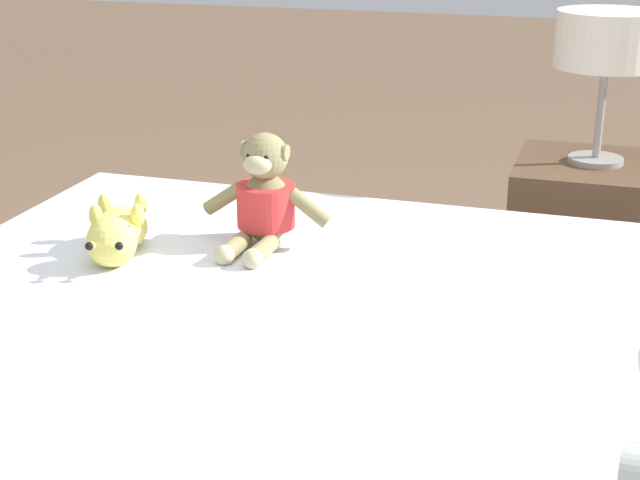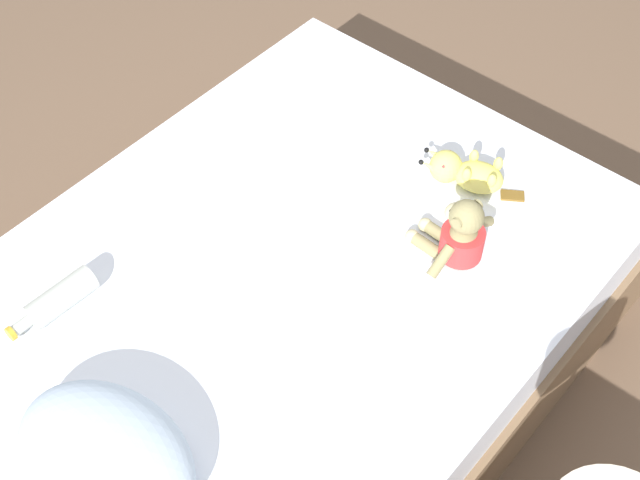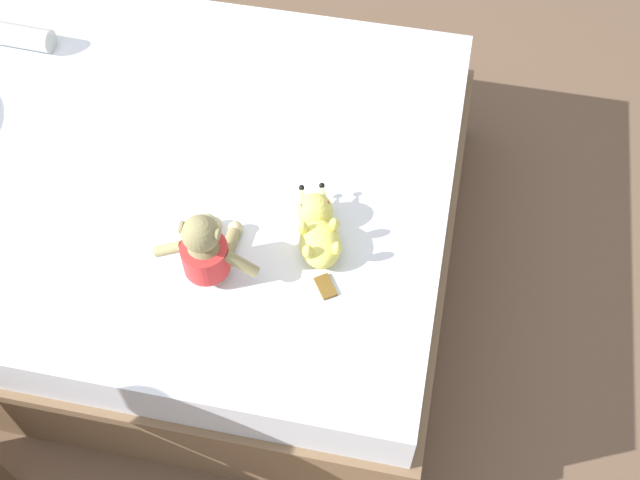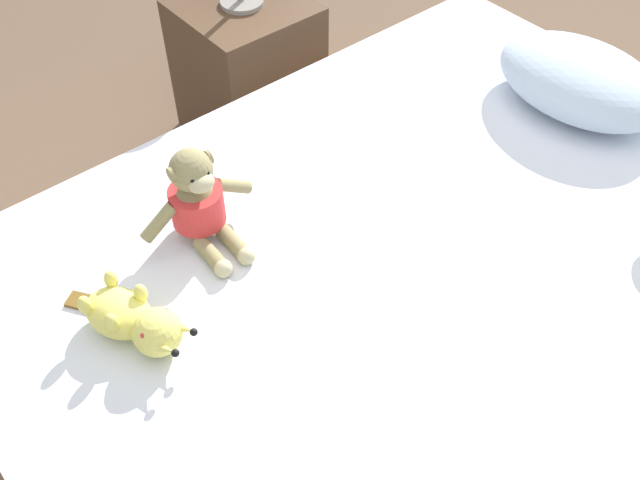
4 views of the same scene
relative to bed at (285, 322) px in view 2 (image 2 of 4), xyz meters
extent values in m
plane|color=brown|center=(0.00, 0.00, -0.23)|extent=(16.00, 16.00, 0.00)
cube|color=#846647|center=(0.00, 0.00, -0.08)|extent=(1.46, 1.96, 0.30)
cube|color=white|center=(0.00, 0.00, 0.15)|extent=(1.41, 1.91, 0.17)
ellipsoid|color=silver|center=(-0.09, 0.70, 0.32)|extent=(0.49, 0.35, 0.16)
ellipsoid|color=#8E8456|center=(-0.35, -0.35, 0.31)|extent=(0.10, 0.11, 0.15)
cylinder|color=red|center=(-0.35, -0.35, 0.32)|extent=(0.13, 0.13, 0.09)
sphere|color=#8E8456|center=(-0.35, -0.35, 0.42)|extent=(0.10, 0.10, 0.10)
ellipsoid|color=#C1B789|center=(-0.31, -0.36, 0.42)|extent=(0.05, 0.06, 0.04)
sphere|color=black|center=(-0.31, -0.34, 0.43)|extent=(0.01, 0.01, 0.01)
sphere|color=black|center=(-0.31, -0.37, 0.43)|extent=(0.01, 0.01, 0.01)
cylinder|color=#8E8456|center=(-0.35, -0.31, 0.43)|extent=(0.03, 0.01, 0.03)
cylinder|color=#8E8456|center=(-0.35, -0.40, 0.43)|extent=(0.03, 0.01, 0.03)
cylinder|color=#8E8456|center=(-0.35, -0.26, 0.32)|extent=(0.03, 0.10, 0.08)
cylinder|color=#8E8456|center=(-0.35, -0.45, 0.32)|extent=(0.03, 0.10, 0.08)
cylinder|color=#8E8456|center=(-0.25, -0.33, 0.25)|extent=(0.10, 0.04, 0.04)
cylinder|color=#8E8456|center=(-0.26, -0.39, 0.25)|extent=(0.10, 0.04, 0.04)
sphere|color=#C1B789|center=(-0.20, -0.33, 0.25)|extent=(0.04, 0.04, 0.04)
sphere|color=#C1B789|center=(-0.21, -0.39, 0.25)|extent=(0.04, 0.04, 0.04)
ellipsoid|color=#EAE066|center=(-0.23, -0.63, 0.28)|extent=(0.18, 0.15, 0.08)
sphere|color=#EAE066|center=(-0.13, -0.59, 0.29)|extent=(0.10, 0.10, 0.10)
cone|color=#EAE066|center=(-0.10, -0.55, 0.30)|extent=(0.07, 0.05, 0.05)
sphere|color=black|center=(-0.07, -0.55, 0.30)|extent=(0.02, 0.02, 0.02)
cone|color=#EAE066|center=(-0.08, -0.61, 0.30)|extent=(0.07, 0.05, 0.05)
sphere|color=black|center=(-0.05, -0.60, 0.30)|extent=(0.02, 0.02, 0.02)
sphere|color=red|center=(-0.14, -0.57, 0.31)|extent=(0.02, 0.02, 0.02)
sphere|color=red|center=(-0.12, -0.62, 0.31)|extent=(0.02, 0.02, 0.02)
ellipsoid|color=#EAE066|center=(-0.21, -0.58, 0.32)|extent=(0.04, 0.04, 0.05)
ellipsoid|color=#EAE066|center=(-0.18, -0.66, 0.32)|extent=(0.04, 0.04, 0.05)
ellipsoid|color=#EAE066|center=(-0.28, -0.61, 0.32)|extent=(0.04, 0.04, 0.05)
ellipsoid|color=#EAE066|center=(-0.26, -0.68, 0.32)|extent=(0.04, 0.04, 0.05)
cube|color=brown|center=(-0.33, -0.66, 0.24)|extent=(0.08, 0.07, 0.01)
cylinder|color=#B7BCB2|center=(0.37, 0.47, 0.27)|extent=(0.08, 0.20, 0.08)
cylinder|color=#B7BCB2|center=(0.38, 0.59, 0.27)|extent=(0.03, 0.05, 0.03)
cylinder|color=gold|center=(0.38, 0.63, 0.27)|extent=(0.04, 0.02, 0.04)
camera|label=1|loc=(1.43, 0.32, 0.94)|focal=54.07mm
camera|label=2|loc=(-1.09, 1.12, 2.21)|focal=50.56mm
camera|label=3|loc=(-1.39, -0.86, 2.05)|focal=45.24mm
camera|label=4|loc=(0.70, -0.87, 1.44)|focal=40.05mm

